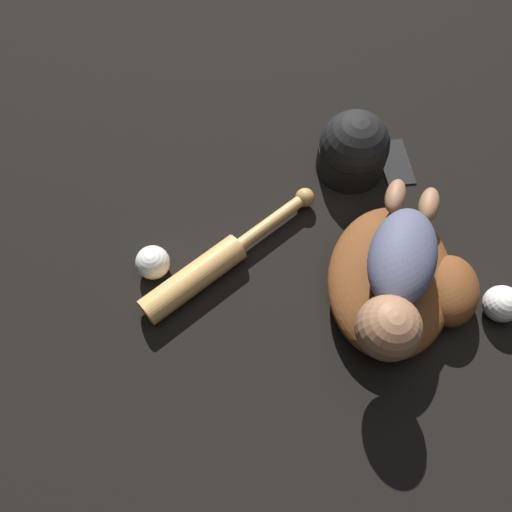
{
  "coord_description": "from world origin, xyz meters",
  "views": [
    {
      "loc": [
        0.49,
        0.04,
        0.92
      ],
      "look_at": [
        0.13,
        -0.21,
        0.07
      ],
      "focal_mm": 35.0,
      "sensor_mm": 36.0,
      "label": 1
    }
  ],
  "objects_px": {
    "baseball_cap": "(354,149)",
    "baseball_spare": "(502,304)",
    "baby_figure": "(399,276)",
    "baseball_bat": "(213,264)",
    "baseball": "(153,263)",
    "baseball_glove": "(400,281)"
  },
  "relations": [
    {
      "from": "baseball",
      "to": "baseball_spare",
      "type": "bearing_deg",
      "value": 116.22
    },
    {
      "from": "baseball_spare",
      "to": "baseball_bat",
      "type": "bearing_deg",
      "value": -65.24
    },
    {
      "from": "baseball_glove",
      "to": "baseball_bat",
      "type": "bearing_deg",
      "value": -63.32
    },
    {
      "from": "baseball_bat",
      "to": "baseball",
      "type": "xyz_separation_m",
      "value": [
        0.07,
        -0.1,
        0.01
      ]
    },
    {
      "from": "baby_figure",
      "to": "baseball_spare",
      "type": "distance_m",
      "value": 0.25
    },
    {
      "from": "baby_figure",
      "to": "baseball_bat",
      "type": "xyz_separation_m",
      "value": [
        0.12,
        -0.32,
        -0.11
      ]
    },
    {
      "from": "baseball_glove",
      "to": "baseball_bat",
      "type": "height_order",
      "value": "baseball_glove"
    },
    {
      "from": "baseball_bat",
      "to": "baseball_spare",
      "type": "height_order",
      "value": "baseball_spare"
    },
    {
      "from": "baby_figure",
      "to": "baseball",
      "type": "height_order",
      "value": "baby_figure"
    },
    {
      "from": "baby_figure",
      "to": "baseball_bat",
      "type": "bearing_deg",
      "value": -69.68
    },
    {
      "from": "baseball_bat",
      "to": "baseball",
      "type": "distance_m",
      "value": 0.12
    },
    {
      "from": "baby_figure",
      "to": "baseball_cap",
      "type": "xyz_separation_m",
      "value": [
        -0.27,
        -0.22,
        -0.08
      ]
    },
    {
      "from": "baseball_glove",
      "to": "baseball_cap",
      "type": "xyz_separation_m",
      "value": [
        -0.22,
        -0.22,
        0.02
      ]
    },
    {
      "from": "baseball_cap",
      "to": "baseball_spare",
      "type": "bearing_deg",
      "value": 69.73
    },
    {
      "from": "baseball_spare",
      "to": "baseball_cap",
      "type": "bearing_deg",
      "value": -110.27
    },
    {
      "from": "baseball_glove",
      "to": "baseball_bat",
      "type": "distance_m",
      "value": 0.37
    },
    {
      "from": "baseball",
      "to": "baseball_spare",
      "type": "height_order",
      "value": "baseball_spare"
    },
    {
      "from": "baseball",
      "to": "baseball_cap",
      "type": "relative_size",
      "value": 0.3
    },
    {
      "from": "baby_figure",
      "to": "baseball_bat",
      "type": "height_order",
      "value": "baby_figure"
    },
    {
      "from": "baseball_spare",
      "to": "baby_figure",
      "type": "bearing_deg",
      "value": -58.44
    },
    {
      "from": "baseball_glove",
      "to": "baby_figure",
      "type": "distance_m",
      "value": 0.1
    },
    {
      "from": "baseball_glove",
      "to": "baseball_spare",
      "type": "height_order",
      "value": "baseball_glove"
    }
  ]
}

